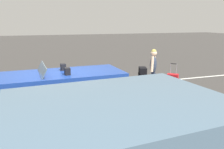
{
  "coord_description": "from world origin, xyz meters",
  "views": [
    {
      "loc": [
        0.79,
        7.46,
        2.54
      ],
      "look_at": [
        -1.8,
        -0.02,
        0.75
      ],
      "focal_mm": 37.66,
      "sensor_mm": 36.0,
      "label": 1
    }
  ],
  "objects_px": {
    "suitcase_large_black": "(142,76)",
    "suitcase_small_carryon": "(167,87)",
    "traveler_person": "(153,70)",
    "convertible_car": "(53,84)",
    "suitcase_medium_bright": "(172,82)"
  },
  "relations": [
    {
      "from": "convertible_car",
      "to": "suitcase_medium_bright",
      "type": "distance_m",
      "value": 4.39
    },
    {
      "from": "suitcase_large_black",
      "to": "suitcase_small_carryon",
      "type": "height_order",
      "value": "suitcase_large_black"
    },
    {
      "from": "suitcase_large_black",
      "to": "traveler_person",
      "type": "relative_size",
      "value": 0.45
    },
    {
      "from": "suitcase_medium_bright",
      "to": "traveler_person",
      "type": "bearing_deg",
      "value": -22.49
    },
    {
      "from": "suitcase_small_carryon",
      "to": "suitcase_large_black",
      "type": "bearing_deg",
      "value": -37.52
    },
    {
      "from": "suitcase_small_carryon",
      "to": "suitcase_medium_bright",
      "type": "bearing_deg",
      "value": -99.85
    },
    {
      "from": "convertible_car",
      "to": "traveler_person",
      "type": "distance_m",
      "value": 3.33
    },
    {
      "from": "suitcase_large_black",
      "to": "traveler_person",
      "type": "xyz_separation_m",
      "value": [
        0.35,
        1.47,
        0.56
      ]
    },
    {
      "from": "traveler_person",
      "to": "suitcase_large_black",
      "type": "bearing_deg",
      "value": -64.45
    },
    {
      "from": "suitcase_medium_bright",
      "to": "suitcase_small_carryon",
      "type": "bearing_deg",
      "value": -5.84
    },
    {
      "from": "convertible_car",
      "to": "suitcase_small_carryon",
      "type": "relative_size",
      "value": 8.41
    },
    {
      "from": "convertible_car",
      "to": "suitcase_medium_bright",
      "type": "height_order",
      "value": "convertible_car"
    },
    {
      "from": "suitcase_large_black",
      "to": "suitcase_medium_bright",
      "type": "relative_size",
      "value": 0.73
    },
    {
      "from": "suitcase_small_carryon",
      "to": "traveler_person",
      "type": "height_order",
      "value": "traveler_person"
    },
    {
      "from": "convertible_car",
      "to": "traveler_person",
      "type": "bearing_deg",
      "value": 167.49
    }
  ]
}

